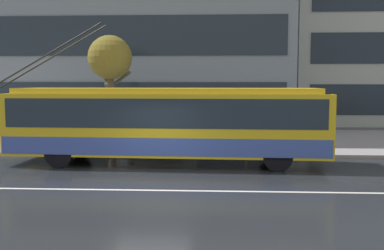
{
  "coord_description": "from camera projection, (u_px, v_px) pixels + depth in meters",
  "views": [
    {
      "loc": [
        2.05,
        -13.65,
        3.08
      ],
      "look_at": [
        1.18,
        2.97,
        1.51
      ],
      "focal_mm": 41.3,
      "sensor_mm": 36.0,
      "label": 1
    }
  ],
  "objects": [
    {
      "name": "ground_plane",
      "position": [
        150.0,
        181.0,
        13.97
      ],
      "size": [
        160.0,
        160.0,
        0.0
      ],
      "primitive_type": "plane",
      "color": "#202429"
    },
    {
      "name": "sidewalk_slab",
      "position": [
        177.0,
        140.0,
        23.55
      ],
      "size": [
        80.0,
        10.0,
        0.14
      ],
      "primitive_type": "cube",
      "color": "gray",
      "rests_on": "ground_plane"
    },
    {
      "name": "lane_centre_line",
      "position": [
        144.0,
        190.0,
        12.77
      ],
      "size": [
        72.0,
        0.14,
        0.01
      ],
      "primitive_type": "cube",
      "color": "silver",
      "rests_on": "ground_plane"
    },
    {
      "name": "trolleybus",
      "position": [
        167.0,
        122.0,
        16.83
      ],
      "size": [
        12.88,
        2.98,
        5.34
      ],
      "color": "gold",
      "rests_on": "ground_plane"
    },
    {
      "name": "bus_shelter",
      "position": [
        155.0,
        108.0,
        19.9
      ],
      "size": [
        3.94,
        1.68,
        2.46
      ],
      "color": "gray",
      "rests_on": "sidewalk_slab"
    },
    {
      "name": "pedestrian_at_shelter",
      "position": [
        248.0,
        128.0,
        18.79
      ],
      "size": [
        0.48,
        0.48,
        1.74
      ],
      "color": "#515040",
      "rests_on": "sidewalk_slab"
    },
    {
      "name": "pedestrian_approaching_curb",
      "position": [
        128.0,
        111.0,
        20.13
      ],
      "size": [
        1.3,
        1.3,
        2.04
      ],
      "color": "#474851",
      "rests_on": "sidewalk_slab"
    },
    {
      "name": "pedestrian_walking_past",
      "position": [
        283.0,
        115.0,
        19.14
      ],
      "size": [
        1.39,
        1.39,
        1.99
      ],
      "color": "navy",
      "rests_on": "sidewalk_slab"
    },
    {
      "name": "pedestrian_waiting_by_pole",
      "position": [
        126.0,
        112.0,
        20.97
      ],
      "size": [
        1.43,
        1.43,
        1.94
      ],
      "color": "#465050",
      "rests_on": "sidewalk_slab"
    },
    {
      "name": "street_tree_bare",
      "position": [
        110.0,
        60.0,
        21.7
      ],
      "size": [
        2.17,
        2.52,
        5.31
      ],
      "color": "brown",
      "rests_on": "sidewalk_slab"
    }
  ]
}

